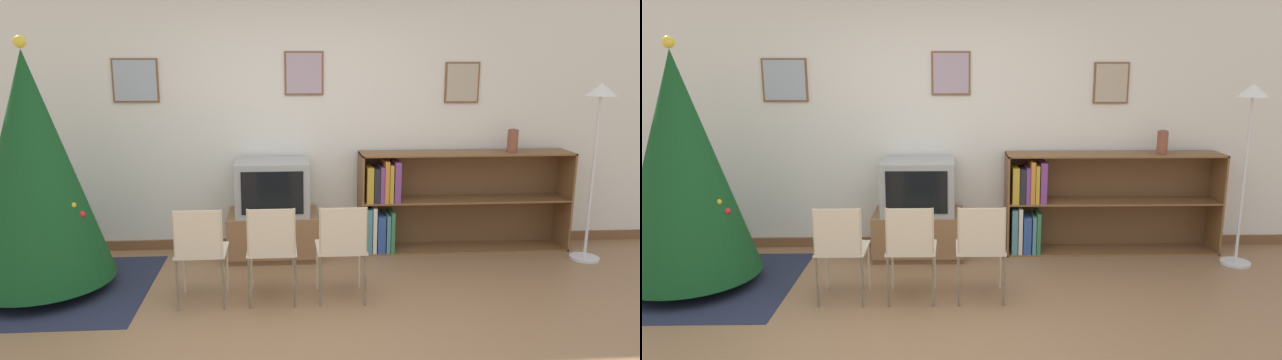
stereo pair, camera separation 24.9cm
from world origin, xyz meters
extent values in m
plane|color=#936B47|center=(0.00, 0.00, 0.00)|extent=(24.00, 24.00, 0.00)
cube|color=silver|center=(0.00, 2.20, 1.35)|extent=(8.55, 0.08, 2.70)
cube|color=brown|center=(0.00, 2.15, 0.05)|extent=(8.55, 0.03, 0.10)
cube|color=brown|center=(-1.55, 2.15, 1.74)|extent=(0.45, 0.02, 0.43)
cube|color=#9EA8B2|center=(-1.55, 2.14, 1.74)|extent=(0.41, 0.01, 0.39)
cube|color=brown|center=(0.10, 2.15, 1.81)|extent=(0.39, 0.02, 0.43)
cube|color=#A893A3|center=(0.10, 2.14, 1.81)|extent=(0.35, 0.01, 0.40)
cube|color=brown|center=(1.71, 2.15, 1.71)|extent=(0.35, 0.02, 0.41)
cube|color=tan|center=(1.71, 2.14, 1.71)|extent=(0.32, 0.01, 0.38)
cube|color=#23283D|center=(-2.18, 1.13, 0.00)|extent=(1.77, 1.58, 0.01)
cylinder|color=maroon|center=(-2.18, 1.13, 0.06)|extent=(0.36, 0.36, 0.10)
cone|color=#14471E|center=(-2.18, 1.13, 1.07)|extent=(1.18, 1.18, 1.93)
sphere|color=yellow|center=(-2.18, 1.13, 2.08)|extent=(0.10, 0.10, 0.10)
sphere|color=gold|center=(-1.83, 0.99, 0.79)|extent=(0.05, 0.05, 0.05)
sphere|color=red|center=(-1.79, 1.04, 0.70)|extent=(0.06, 0.06, 0.06)
sphere|color=gold|center=(-2.30, 1.55, 0.57)|extent=(0.06, 0.06, 0.06)
cube|color=brown|center=(-0.23, 1.86, 0.03)|extent=(0.85, 0.53, 0.05)
cube|color=olive|center=(-0.23, 1.86, 0.25)|extent=(0.89, 0.55, 0.40)
cube|color=#9E9E99|center=(-0.23, 1.86, 0.72)|extent=(0.71, 0.53, 0.53)
cube|color=black|center=(-0.23, 1.59, 0.72)|extent=(0.58, 0.01, 0.41)
cube|color=beige|center=(-0.79, 0.83, 0.43)|extent=(0.40, 0.40, 0.02)
cube|color=beige|center=(-0.79, 0.63, 0.63)|extent=(0.35, 0.01, 0.38)
cylinder|color=beige|center=(-0.97, 1.01, 0.21)|extent=(0.02, 0.02, 0.42)
cylinder|color=beige|center=(-0.61, 1.01, 0.21)|extent=(0.02, 0.02, 0.42)
cylinder|color=beige|center=(-0.97, 0.65, 0.21)|extent=(0.02, 0.02, 0.42)
cylinder|color=beige|center=(-0.61, 0.65, 0.21)|extent=(0.02, 0.02, 0.42)
cylinder|color=beige|center=(-0.97, 0.65, 0.41)|extent=(0.02, 0.02, 0.82)
cylinder|color=beige|center=(-0.61, 0.65, 0.41)|extent=(0.02, 0.02, 0.82)
cube|color=beige|center=(-0.23, 0.83, 0.43)|extent=(0.40, 0.40, 0.02)
cube|color=beige|center=(-0.23, 0.63, 0.63)|extent=(0.35, 0.01, 0.38)
cylinder|color=beige|center=(-0.41, 1.01, 0.21)|extent=(0.02, 0.02, 0.42)
cylinder|color=beige|center=(-0.05, 1.01, 0.21)|extent=(0.02, 0.02, 0.42)
cylinder|color=beige|center=(-0.41, 0.65, 0.21)|extent=(0.02, 0.02, 0.42)
cylinder|color=beige|center=(-0.05, 0.65, 0.21)|extent=(0.02, 0.02, 0.42)
cylinder|color=beige|center=(-0.41, 0.65, 0.41)|extent=(0.02, 0.02, 0.82)
cylinder|color=beige|center=(-0.05, 0.65, 0.41)|extent=(0.02, 0.02, 0.82)
cube|color=beige|center=(0.34, 0.83, 0.43)|extent=(0.40, 0.40, 0.02)
cube|color=beige|center=(0.34, 0.63, 0.63)|extent=(0.35, 0.01, 0.38)
cylinder|color=beige|center=(0.16, 1.01, 0.21)|extent=(0.02, 0.02, 0.42)
cylinder|color=beige|center=(0.52, 1.01, 0.21)|extent=(0.02, 0.02, 0.42)
cylinder|color=beige|center=(0.16, 0.65, 0.21)|extent=(0.02, 0.02, 0.42)
cylinder|color=beige|center=(0.52, 0.65, 0.21)|extent=(0.02, 0.02, 0.42)
cylinder|color=beige|center=(0.16, 0.65, 0.41)|extent=(0.02, 0.02, 0.82)
cylinder|color=beige|center=(0.52, 0.65, 0.41)|extent=(0.02, 0.02, 0.82)
cube|color=brown|center=(0.66, 1.96, 0.51)|extent=(0.02, 0.36, 1.02)
cube|color=brown|center=(2.80, 1.96, 0.51)|extent=(0.02, 0.36, 1.02)
cube|color=brown|center=(1.73, 1.96, 1.01)|extent=(2.16, 0.36, 0.02)
cube|color=brown|center=(1.73, 1.96, 0.01)|extent=(2.16, 0.36, 0.02)
cube|color=brown|center=(1.73, 1.96, 0.53)|extent=(2.12, 0.36, 0.02)
cube|color=brown|center=(1.73, 2.14, 0.51)|extent=(2.16, 0.01, 1.02)
cube|color=teal|center=(0.73, 1.89, 0.25)|extent=(0.06, 0.21, 0.46)
cube|color=silver|center=(0.79, 1.94, 0.25)|extent=(0.04, 0.30, 0.47)
cube|color=#2D4C93|center=(0.86, 1.92, 0.21)|extent=(0.08, 0.27, 0.38)
cube|color=teal|center=(0.93, 1.90, 0.21)|extent=(0.04, 0.23, 0.39)
cube|color=#337547|center=(0.97, 1.93, 0.23)|extent=(0.04, 0.28, 0.42)
cube|color=gold|center=(0.73, 1.92, 0.72)|extent=(0.07, 0.26, 0.36)
cube|color=#232328|center=(0.80, 1.92, 0.71)|extent=(0.06, 0.27, 0.35)
cube|color=#7A3D7F|center=(0.85, 1.94, 0.72)|extent=(0.04, 0.30, 0.36)
cube|color=orange|center=(0.90, 1.94, 0.75)|extent=(0.04, 0.30, 0.42)
cube|color=gold|center=(0.95, 1.90, 0.73)|extent=(0.04, 0.23, 0.38)
cube|color=#7A3D7F|center=(1.01, 1.93, 0.75)|extent=(0.06, 0.28, 0.41)
cylinder|color=brown|center=(2.19, 1.93, 1.14)|extent=(0.11, 0.11, 0.23)
torus|color=brown|center=(2.19, 1.93, 1.25)|extent=(0.09, 0.09, 0.02)
cylinder|color=silver|center=(2.85, 1.56, 0.01)|extent=(0.28, 0.28, 0.03)
cylinder|color=silver|center=(2.85, 1.56, 0.82)|extent=(0.03, 0.03, 1.59)
cone|color=white|center=(2.85, 1.56, 1.67)|extent=(0.28, 0.28, 0.12)
camera|label=1|loc=(-0.15, -3.62, 1.97)|focal=32.00mm
camera|label=2|loc=(0.10, -3.63, 1.97)|focal=32.00mm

